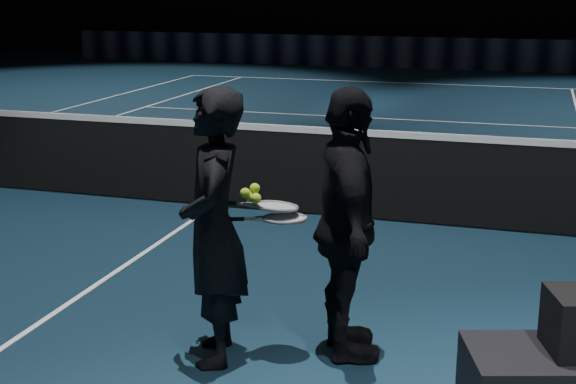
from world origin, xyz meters
name	(u,v)px	position (x,y,z in m)	size (l,w,h in m)	color
floor	(214,206)	(0.00, 0.00, 0.00)	(36.00, 36.00, 0.00)	#0E2133
court_lines	(214,206)	(0.00, 0.00, 0.00)	(10.98, 23.78, 0.01)	white
net_mesh	(213,166)	(0.00, 0.00, 0.45)	(12.80, 0.02, 0.86)	black
net_tape	(212,124)	(0.00, 0.00, 0.92)	(12.80, 0.03, 0.07)	white
sponsor_backdrop	(419,53)	(0.00, 15.50, 0.45)	(22.00, 0.15, 0.90)	black
player_a	(214,228)	(1.44, -3.44, 0.89)	(0.65, 0.43, 1.79)	black
player_b	(347,226)	(2.23, -3.15, 0.89)	(1.05, 0.44, 1.79)	black
racket_lower	(285,218)	(1.86, -3.29, 0.95)	(0.68, 0.22, 0.03)	black
racket_upper	(276,206)	(1.80, -3.27, 1.02)	(0.68, 0.22, 0.03)	black
tennis_balls	(254,195)	(1.67, -3.35, 1.11)	(0.12, 0.10, 0.12)	#ADC62A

